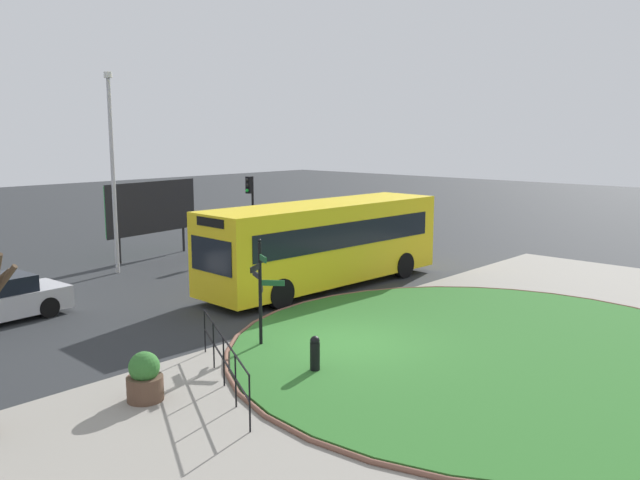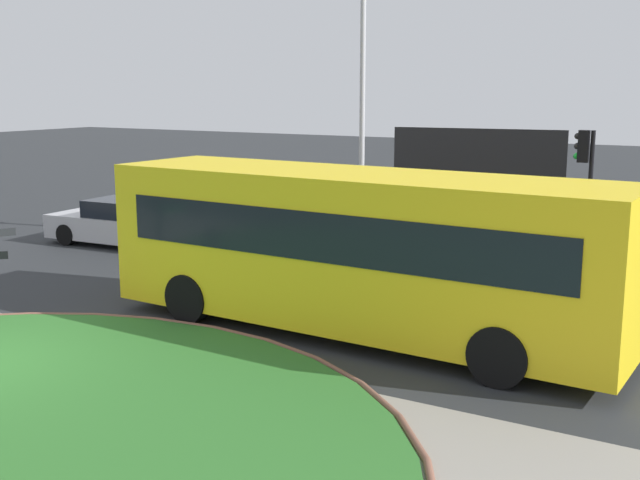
# 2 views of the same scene
# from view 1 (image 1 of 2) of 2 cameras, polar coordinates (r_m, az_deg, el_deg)

# --- Properties ---
(ground) EXTENTS (120.00, 120.00, 0.00)m
(ground) POSITION_cam_1_polar(r_m,az_deg,el_deg) (17.67, 2.18, -9.22)
(ground) COLOR #282B2D
(sidewalk_paving) EXTENTS (32.00, 8.48, 0.02)m
(sidewalk_paving) POSITION_cam_1_polar(r_m,az_deg,el_deg) (16.64, 6.86, -10.44)
(sidewalk_paving) COLOR gray
(sidewalk_paving) RESTS_ON ground
(grass_island) EXTENTS (13.59, 13.59, 0.10)m
(grass_island) POSITION_cam_1_polar(r_m,az_deg,el_deg) (17.80, 14.80, -9.23)
(grass_island) COLOR #2D6B28
(grass_island) RESTS_ON ground
(grass_kerb_ring) EXTENTS (13.90, 13.90, 0.11)m
(grass_kerb_ring) POSITION_cam_1_polar(r_m,az_deg,el_deg) (17.80, 14.80, -9.22)
(grass_kerb_ring) COLOR brown
(grass_kerb_ring) RESTS_ON ground
(signpost_directional) EXTENTS (0.98, 1.15, 2.92)m
(signpost_directional) POSITION_cam_1_polar(r_m,az_deg,el_deg) (17.18, -5.18, -4.03)
(signpost_directional) COLOR black
(signpost_directional) RESTS_ON ground
(bollard_foreground) EXTENTS (0.24, 0.24, 0.93)m
(bollard_foreground) POSITION_cam_1_polar(r_m,az_deg,el_deg) (15.58, -0.44, -9.95)
(bollard_foreground) COLOR black
(bollard_foreground) RESTS_ON ground
(railing_grass_edge) EXTENTS (2.29, 4.35, 1.16)m
(railing_grass_edge) POSITION_cam_1_polar(r_m,az_deg,el_deg) (14.90, -8.40, -9.88)
(railing_grass_edge) COLOR black
(railing_grass_edge) RESTS_ON ground
(bus_yellow) EXTENTS (10.20, 2.93, 3.10)m
(bus_yellow) POSITION_cam_1_polar(r_m,az_deg,el_deg) (23.98, 0.37, -0.16)
(bus_yellow) COLOR yellow
(bus_yellow) RESTS_ON ground
(traffic_light_near) EXTENTS (0.49, 0.29, 3.63)m
(traffic_light_near) POSITION_cam_1_polar(r_m,az_deg,el_deg) (30.63, -6.07, 3.73)
(traffic_light_near) COLOR black
(traffic_light_near) RESTS_ON ground
(lamppost_tall) EXTENTS (0.32, 0.32, 7.95)m
(lamppost_tall) POSITION_cam_1_polar(r_m,az_deg,el_deg) (27.32, -17.63, 6.05)
(lamppost_tall) COLOR #B7B7BC
(lamppost_tall) RESTS_ON ground
(billboard_left) EXTENTS (5.05, 0.84, 3.46)m
(billboard_left) POSITION_cam_1_polar(r_m,az_deg,el_deg) (30.55, -14.44, 2.70)
(billboard_left) COLOR black
(billboard_left) RESTS_ON ground
(planter_near_signpost) EXTENTS (0.77, 0.77, 1.08)m
(planter_near_signpost) POSITION_cam_1_polar(r_m,az_deg,el_deg) (14.58, -15.03, -11.59)
(planter_near_signpost) COLOR brown
(planter_near_signpost) RESTS_ON ground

